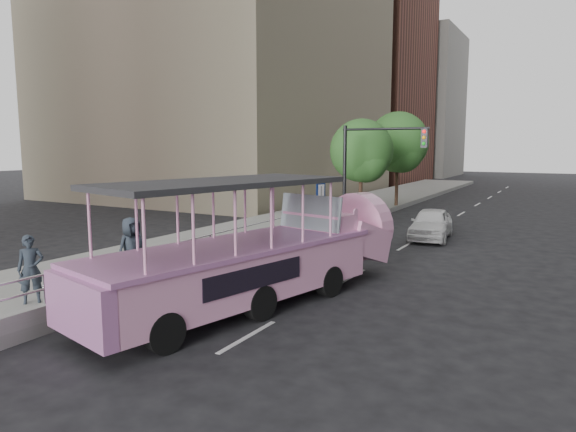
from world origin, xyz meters
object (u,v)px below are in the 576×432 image
street_tree_far (399,145)px  pedestrian_far (132,250)px  duck_boat (262,256)px  street_tree_near (362,153)px  parking_sign (321,202)px  traffic_signal (368,161)px  car (431,224)px  pedestrian_near (31,269)px

street_tree_far → pedestrian_far: bearing=-91.7°
duck_boat → street_tree_near: street_tree_near is taller
parking_sign → duck_boat: bearing=-73.3°
duck_boat → parking_sign: size_ratio=3.95×
traffic_signal → street_tree_near: size_ratio=0.91×
car → pedestrian_near: bearing=-117.5°
pedestrian_near → street_tree_far: bearing=32.0°
pedestrian_near → duck_boat: bearing=-14.1°
pedestrian_near → parking_sign: (1.56, 13.34, 0.51)m
car → traffic_signal: (-3.20, 0.25, 2.80)m
pedestrian_near → pedestrian_far: size_ratio=0.90×
street_tree_far → car: bearing=-64.6°
street_tree_near → pedestrian_far: bearing=-91.6°
pedestrian_far → street_tree_far: size_ratio=0.30×
car → traffic_signal: bearing=169.2°
pedestrian_near → street_tree_far: street_tree_far is taller
duck_boat → traffic_signal: traffic_signal is taller
duck_boat → pedestrian_far: size_ratio=5.45×
traffic_signal → street_tree_near: street_tree_near is taller
pedestrian_near → street_tree_far: (1.45, 25.27, 3.15)m
traffic_signal → pedestrian_near: bearing=-100.2°
duck_boat → car: bearing=82.1°
duck_boat → pedestrian_near: size_ratio=6.04×
traffic_signal → street_tree_near: bearing=115.0°
duck_boat → car: (1.64, 11.81, -0.55)m
parking_sign → traffic_signal: (1.29, 2.50, 1.83)m
duck_boat → pedestrian_far: (-3.63, -1.19, 0.01)m
duck_boat → street_tree_far: 21.91m
duck_boat → traffic_signal: bearing=97.4°
street_tree_near → street_tree_far: (0.20, 6.00, 0.49)m
car → street_tree_near: street_tree_near is taller
car → pedestrian_far: size_ratio=2.16×
duck_boat → pedestrian_near: (-4.42, -3.78, -0.09)m
pedestrian_far → parking_sign: bearing=4.0°
parking_sign → street_tree_near: bearing=92.9°
duck_boat → pedestrian_far: duck_boat is taller
traffic_signal → street_tree_far: (-1.40, 9.43, 0.81)m
pedestrian_far → traffic_signal: bearing=-0.7°
street_tree_near → street_tree_far: street_tree_far is taller
pedestrian_far → parking_sign: (0.76, 10.76, 0.41)m
duck_boat → street_tree_far: bearing=97.9°
pedestrian_near → traffic_signal: (2.85, 15.84, 2.34)m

